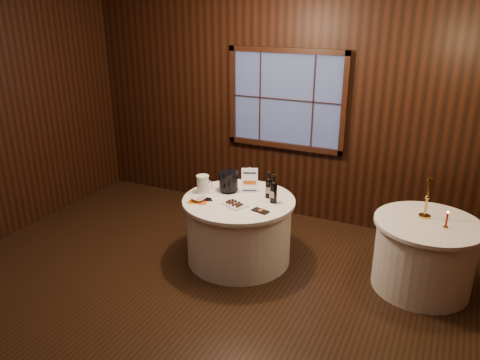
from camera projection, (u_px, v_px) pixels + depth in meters
The scene contains 16 objects.
ground at pixel (196, 304), 4.72m from camera, with size 6.00×6.00×0.00m, color black.
back_wall at pixel (286, 107), 6.27m from camera, with size 6.00×0.10×3.00m.
main_table at pixel (239, 229), 5.43m from camera, with size 1.28×1.28×0.77m.
side_table at pixel (424, 255), 4.88m from camera, with size 1.08×1.08×0.77m.
sign_stand at pixel (249, 183), 5.47m from camera, with size 0.18×0.15×0.30m.
port_bottle_left at pixel (269, 186), 5.29m from camera, with size 0.07×0.09×0.31m.
port_bottle_right at pixel (274, 190), 5.16m from camera, with size 0.08×0.08×0.33m.
ice_bucket at pixel (228, 181), 5.47m from camera, with size 0.24×0.24×0.24m.
chocolate_plate at pixel (235, 204), 5.12m from camera, with size 0.32×0.27×0.04m.
chocolate_box at pixel (260, 211), 4.98m from camera, with size 0.18×0.09×0.02m, color black.
grape_bunch at pixel (208, 199), 5.25m from camera, with size 0.15×0.06×0.03m.
glass_pitcher at pixel (203, 184), 5.44m from camera, with size 0.20×0.15×0.21m.
orange_napkin at pixel (199, 201), 5.25m from camera, with size 0.21×0.21×0.00m, color orange.
cracker_bowl at pixel (199, 199), 5.24m from camera, with size 0.16×0.16×0.04m, color white.
brass_candlestick at pixel (426, 203), 4.79m from camera, with size 0.12×0.12×0.43m.
red_candle at pixel (447, 221), 4.59m from camera, with size 0.05×0.05×0.18m.
Camera 1 is at (2.11, -3.40, 2.84)m, focal length 35.00 mm.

